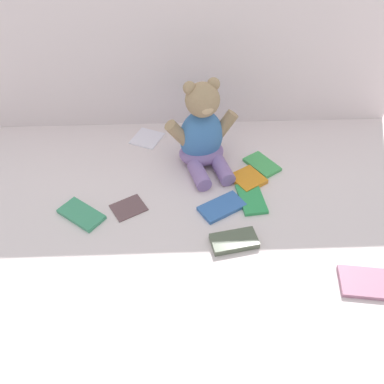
% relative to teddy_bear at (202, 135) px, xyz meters
% --- Properties ---
extents(ground_plane, '(3.20, 3.20, 0.00)m').
position_rel_teddy_bear_xyz_m(ground_plane, '(-0.06, -0.16, -0.11)').
color(ground_plane, silver).
extents(backdrop_drape, '(1.57, 0.03, 0.70)m').
position_rel_teddy_bear_xyz_m(backdrop_drape, '(-0.06, 0.25, 0.24)').
color(backdrop_drape, silver).
rests_on(backdrop_drape, ground_plane).
extents(teddy_bear, '(0.25, 0.25, 0.30)m').
position_rel_teddy_bear_xyz_m(teddy_bear, '(0.00, 0.00, 0.00)').
color(teddy_bear, '#3F72B2').
rests_on(teddy_bear, ground_plane).
extents(book_case_0, '(0.13, 0.14, 0.01)m').
position_rel_teddy_bear_xyz_m(book_case_0, '(-0.19, 0.14, -0.11)').
color(book_case_0, white).
rests_on(book_case_0, ground_plane).
extents(book_case_1, '(0.16, 0.13, 0.01)m').
position_rel_teddy_bear_xyz_m(book_case_1, '(0.05, -0.23, -0.11)').
color(book_case_1, '#3463AC').
rests_on(book_case_1, ground_plane).
extents(book_case_2, '(0.09, 0.14, 0.01)m').
position_rel_teddy_bear_xyz_m(book_case_2, '(0.14, -0.20, -0.11)').
color(book_case_2, green).
rests_on(book_case_2, ground_plane).
extents(book_case_3, '(0.15, 0.11, 0.01)m').
position_rel_teddy_bear_xyz_m(book_case_3, '(0.39, -0.51, -0.11)').
color(book_case_3, '#A66782').
rests_on(book_case_3, ground_plane).
extents(book_case_4, '(0.13, 0.13, 0.02)m').
position_rel_teddy_bear_xyz_m(book_case_4, '(0.14, -0.11, -0.10)').
color(book_case_4, orange).
rests_on(book_case_4, ground_plane).
extents(book_case_5, '(0.14, 0.09, 0.02)m').
position_rel_teddy_bear_xyz_m(book_case_5, '(0.07, -0.36, -0.10)').
color(book_case_5, '#505946').
rests_on(book_case_5, ground_plane).
extents(book_case_6, '(0.12, 0.12, 0.01)m').
position_rel_teddy_bear_xyz_m(book_case_6, '(-0.24, -0.22, -0.11)').
color(book_case_6, brown).
rests_on(book_case_6, ground_plane).
extents(book_case_7, '(0.13, 0.14, 0.01)m').
position_rel_teddy_bear_xyz_m(book_case_7, '(0.20, -0.03, -0.11)').
color(book_case_7, '#41A353').
rests_on(book_case_7, ground_plane).
extents(book_case_8, '(0.15, 0.14, 0.01)m').
position_rel_teddy_bear_xyz_m(book_case_8, '(-0.37, -0.24, -0.11)').
color(book_case_8, '#3B8F66').
rests_on(book_case_8, ground_plane).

